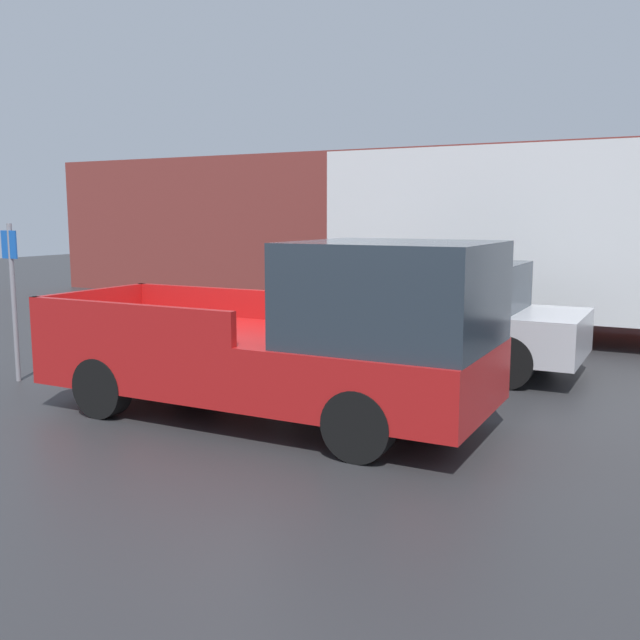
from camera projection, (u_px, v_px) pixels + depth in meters
ground_plane at (283, 403)px, 9.22m from camera, size 60.00×60.00×0.00m
building_wall at (483, 229)px, 17.52m from camera, size 28.00×0.15×4.14m
pickup_truck at (300, 340)px, 8.24m from camera, size 5.45×2.06×2.13m
car at (429, 314)px, 11.29m from camera, size 4.79×1.93×1.70m
delivery_truck at (538, 238)px, 13.98m from camera, size 8.89×2.59×3.69m
parking_sign at (13, 293)px, 10.27m from camera, size 0.30×0.07×2.30m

